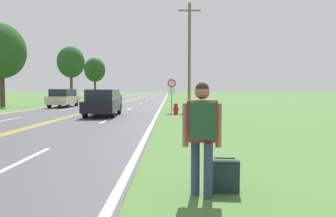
% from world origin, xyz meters
% --- Properties ---
extents(hitchhiker_person, '(0.59, 0.43, 1.73)m').
position_xyz_m(hitchhiker_person, '(6.44, 5.39, 1.06)').
color(hitchhiker_person, navy).
rests_on(hitchhiker_person, ground).
extents(suitcase, '(0.47, 0.17, 0.56)m').
position_xyz_m(suitcase, '(6.81, 5.57, 0.26)').
color(suitcase, '#19282D').
rests_on(suitcase, ground).
extents(fire_hydrant, '(0.43, 0.27, 0.75)m').
position_xyz_m(fire_hydrant, '(6.35, 20.28, 0.38)').
color(fire_hydrant, red).
rests_on(fire_hydrant, ground).
extents(traffic_sign, '(0.60, 0.10, 2.34)m').
position_xyz_m(traffic_sign, '(6.08, 21.35, 1.75)').
color(traffic_sign, gray).
rests_on(traffic_sign, ground).
extents(utility_pole_midground, '(1.80, 0.24, 8.60)m').
position_xyz_m(utility_pole_midground, '(7.54, 25.60, 4.45)').
color(utility_pole_midground, brown).
rests_on(utility_pole_midground, ground).
extents(tree_left_verge, '(4.65, 4.65, 9.01)m').
position_xyz_m(tree_left_verge, '(-11.16, 52.89, 6.30)').
color(tree_left_verge, '#473828').
rests_on(tree_left_verge, ground).
extents(tree_behind_sign, '(4.28, 4.28, 7.55)m').
position_xyz_m(tree_behind_sign, '(-9.26, 28.02, 5.06)').
color(tree_behind_sign, '#473828').
rests_on(tree_behind_sign, ground).
extents(tree_mid_treeline, '(4.29, 4.29, 8.14)m').
position_xyz_m(tree_mid_treeline, '(-9.61, 63.10, 5.65)').
color(tree_mid_treeline, '#473828').
rests_on(tree_mid_treeline, ground).
extents(car_black_van_nearest, '(1.95, 4.60, 1.61)m').
position_xyz_m(car_black_van_nearest, '(1.90, 19.11, 0.86)').
color(car_black_van_nearest, black).
rests_on(car_black_van_nearest, ground).
extents(car_champagne_suv_approaching, '(1.99, 4.55, 1.64)m').
position_xyz_m(car_champagne_suv_approaching, '(-3.81, 28.30, 0.88)').
color(car_champagne_suv_approaching, black).
rests_on(car_champagne_suv_approaching, ground).
extents(car_dark_blue_sedan_mid_near, '(1.83, 3.94, 1.28)m').
position_xyz_m(car_dark_blue_sedan_mid_near, '(-1.52, 40.32, 0.68)').
color(car_dark_blue_sedan_mid_near, black).
rests_on(car_dark_blue_sedan_mid_near, ground).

